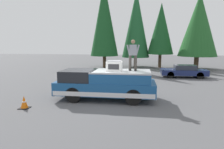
# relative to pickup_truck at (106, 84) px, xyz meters

# --- Properties ---
(ground_plane) EXTENTS (90.00, 90.00, 0.00)m
(ground_plane) POSITION_rel_pickup_truck_xyz_m (-0.35, -0.11, -0.87)
(ground_plane) COLOR #565659
(pickup_truck) EXTENTS (2.01, 5.54, 1.65)m
(pickup_truck) POSITION_rel_pickup_truck_xyz_m (0.00, 0.00, 0.00)
(pickup_truck) COLOR navy
(pickup_truck) RESTS_ON ground
(compressor_unit) EXTENTS (0.65, 0.84, 0.56)m
(compressor_unit) POSITION_rel_pickup_truck_xyz_m (-0.10, -0.50, 1.05)
(compressor_unit) COLOR white
(compressor_unit) RESTS_ON pickup_truck
(person_on_truck_bed) EXTENTS (0.29, 0.72, 1.69)m
(person_on_truck_bed) POSITION_rel_pickup_truck_xyz_m (0.18, -1.50, 1.68)
(person_on_truck_bed) COLOR #423D38
(person_on_truck_bed) RESTS_ON pickup_truck
(parked_car_navy) EXTENTS (1.64, 4.10, 1.16)m
(parked_car_navy) POSITION_rel_pickup_truck_xyz_m (8.32, -5.96, -0.29)
(parked_car_navy) COLOR navy
(parked_car_navy) RESTS_ON ground
(traffic_cone) EXTENTS (0.47, 0.47, 0.62)m
(traffic_cone) POSITION_rel_pickup_truck_xyz_m (-2.14, 3.66, -0.58)
(traffic_cone) COLOR black
(traffic_cone) RESTS_ON ground
(conifer_far_left) EXTENTS (4.64, 4.64, 9.14)m
(conifer_far_left) POSITION_rel_pickup_truck_xyz_m (15.25, -8.84, 4.47)
(conifer_far_left) COLOR #4C3826
(conifer_far_left) RESTS_ON ground
(conifer_left) EXTENTS (3.31, 3.31, 8.18)m
(conifer_left) POSITION_rel_pickup_truck_xyz_m (15.88, -4.45, 4.08)
(conifer_left) COLOR #4C3826
(conifer_left) RESTS_ON ground
(conifer_center_left) EXTENTS (3.64, 3.64, 10.05)m
(conifer_center_left) POSITION_rel_pickup_truck_xyz_m (16.39, -1.27, 4.79)
(conifer_center_left) COLOR #4C3826
(conifer_center_left) RESTS_ON ground
(conifer_center_right) EXTENTS (3.58, 3.58, 10.85)m
(conifer_center_right) POSITION_rel_pickup_truck_xyz_m (14.94, 2.74, 5.31)
(conifer_center_right) COLOR #4C3826
(conifer_center_right) RESTS_ON ground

